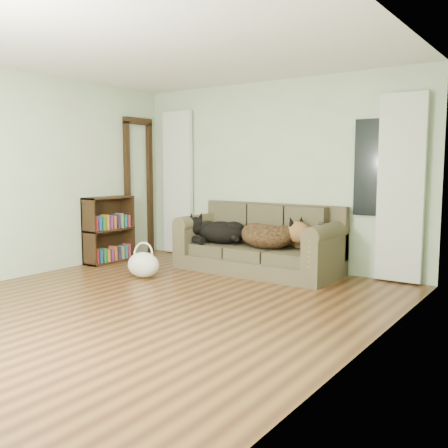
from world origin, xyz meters
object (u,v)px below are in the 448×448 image
Objects in this scene: sofa at (257,239)px; dog_shepherd at (270,238)px; tote_bag at (143,265)px; bookshelf at (109,229)px; dog_black_lab at (219,234)px.

dog_shepherd is (0.23, -0.05, 0.04)m from sofa.
dog_shepherd is 1.75× the size of tote_bag.
bookshelf reaches higher than dog_shepherd.
dog_black_lab is 1.65× the size of tote_bag.
tote_bag is 0.46× the size of bookshelf.
dog_shepherd is 0.81× the size of bookshelf.
tote_bag is at bearing -131.58° from sofa.
sofa is 1.55m from tote_bag.
bookshelf is (-1.56, -0.61, 0.02)m from dog_black_lab.
sofa is at bearing 48.42° from tote_bag.
sofa is at bearing 20.86° from bookshelf.
dog_shepherd is 1.68m from tote_bag.
bookshelf is at bearing 23.85° from dog_shepherd.
tote_bag is 1.29m from bookshelf.
sofa is 0.24m from dog_shepherd.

